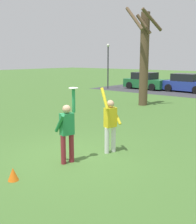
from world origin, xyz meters
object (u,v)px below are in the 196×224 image
Objects in this scene: frisbee_disc at (73,88)px; field_cone_orange at (13,174)px; person_catcher at (67,129)px; parked_car_green at (145,81)px; person_defender at (110,122)px; parked_car_blue at (186,84)px; lamppost_by_lot at (108,62)px; bare_tree_tall at (144,56)px.

frisbee_disc is 2.69m from field_cone_orange.
parked_car_green is (-8.19, 18.23, -0.25)m from person_catcher.
person_defender is 0.49× the size of parked_car_blue.
lamppost_by_lot reaches higher than parked_car_blue.
person_defender is 6.38× the size of field_cone_orange.
lamppost_by_lot is at bearing 48.96° from person_catcher.
bare_tree_tall reaches higher than parked_car_blue.
person_defender is at bearing 75.68° from frisbee_disc.
field_cone_orange is (4.07, -20.14, -0.57)m from parked_car_blue.
person_catcher is 0.50× the size of parked_car_green.
parked_car_green is (-8.57, 16.76, -0.25)m from person_defender.
bare_tree_tall is at bearing -57.62° from parked_car_green.
person_defender is 3.26m from field_cone_orange.
frisbee_disc is at bearing -54.86° from lamppost_by_lot.
field_cone_orange is at bearing -171.70° from person_catcher.
bare_tree_tall reaches higher than field_cone_orange.
frisbee_disc reaches higher than person_defender.
person_catcher is at bearing -55.36° from lamppost_by_lot.
frisbee_disc is 19.85m from parked_car_green.
bare_tree_tall is at bearing 110.15° from frisbee_disc.
lamppost_by_lot is 21.11m from field_cone_orange.
parked_car_green and parked_car_blue have the same top height.
parked_car_blue is 8.98m from bare_tree_tall.
bare_tree_tall is (0.76, -8.65, 2.30)m from parked_car_blue.
lamppost_by_lot is at bearing 140.54° from bare_tree_tall.
parked_car_green is 9.88m from bare_tree_tall.
person_catcher reaches higher than parked_car_blue.
person_defender is at bearing -0.00° from person_catcher.
bare_tree_tall is at bearing -39.46° from lamppost_by_lot.
bare_tree_tall is (4.71, -8.37, 2.30)m from parked_car_green.
field_cone_orange is at bearing -97.02° from frisbee_disc.
person_catcher is 6.50× the size of field_cone_orange.
bare_tree_tall is (-3.48, 9.85, 2.05)m from person_catcher.
person_catcher is 1.02× the size of person_defender.
parked_car_blue is 20.55m from field_cone_orange.
frisbee_disc is at bearing -0.00° from person_defender.
parked_car_blue is at bearing 27.23° from person_catcher.
frisbee_disc is (0.06, 0.22, 1.11)m from person_catcher.
parked_car_blue is (-4.24, 18.50, -0.25)m from person_catcher.
lamppost_by_lot is at bearing -142.96° from parked_car_green.
lamppost_by_lot reaches higher than person_catcher.
frisbee_disc is 0.79× the size of field_cone_orange.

